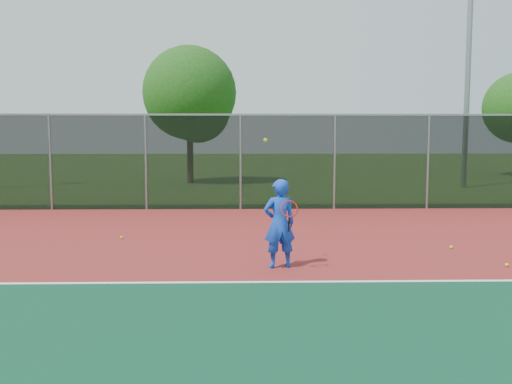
% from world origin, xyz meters
% --- Properties ---
extents(ground, '(120.00, 120.00, 0.00)m').
position_xyz_m(ground, '(0.00, 0.00, 0.00)').
color(ground, '#2A5217').
rests_on(ground, ground).
extents(court_apron, '(30.00, 20.00, 0.02)m').
position_xyz_m(court_apron, '(0.00, 2.00, 0.01)').
color(court_apron, maroon).
rests_on(court_apron, ground).
extents(fence_back, '(30.00, 0.06, 3.03)m').
position_xyz_m(fence_back, '(0.00, 12.00, 1.56)').
color(fence_back, black).
rests_on(fence_back, court_apron).
extents(tennis_player, '(0.66, 0.67, 2.34)m').
position_xyz_m(tennis_player, '(-2.26, 4.05, 0.83)').
color(tennis_player, blue).
rests_on(tennis_player, court_apron).
extents(practice_ball_0, '(0.07, 0.07, 0.07)m').
position_xyz_m(practice_ball_0, '(1.89, 4.00, 0.06)').
color(practice_ball_0, '#C1DA19').
rests_on(practice_ball_0, court_apron).
extents(practice_ball_2, '(0.07, 0.07, 0.07)m').
position_xyz_m(practice_ball_2, '(1.47, 5.63, 0.06)').
color(practice_ball_2, '#C1DA19').
rests_on(practice_ball_2, court_apron).
extents(practice_ball_4, '(0.07, 0.07, 0.07)m').
position_xyz_m(practice_ball_4, '(-5.72, 6.90, 0.06)').
color(practice_ball_4, '#C1DA19').
rests_on(practice_ball_4, court_apron).
extents(floodlight_n, '(0.90, 0.40, 12.06)m').
position_xyz_m(floodlight_n, '(6.99, 19.16, 6.80)').
color(floodlight_n, gray).
rests_on(floodlight_n, ground).
extents(tree_back_left, '(4.48, 4.48, 6.58)m').
position_xyz_m(tree_back_left, '(-5.38, 21.47, 4.13)').
color(tree_back_left, '#3A2715').
rests_on(tree_back_left, ground).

